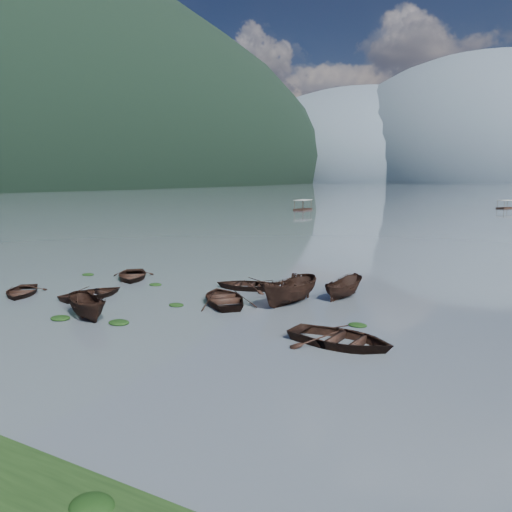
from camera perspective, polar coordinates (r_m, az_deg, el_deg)
The scene contains 22 objects.
ground_plane at distance 26.96m, azimuth -12.56°, elevation -7.68°, with size 2400.00×2400.00×0.00m, color #4C565F.
haze_mtn_a at distance 960.18m, azimuth 12.31°, elevation 8.27°, with size 520.00×520.00×280.00m, color #475666.
haze_mtn_b at distance 922.51m, azimuth 24.39°, elevation 7.67°, with size 520.00×520.00×340.00m, color #475666.
rowboat_0 at distance 36.33m, azimuth -25.22°, elevation -4.03°, with size 2.80×3.93×0.81m, color black.
rowboat_1 at distance 33.89m, azimuth -18.15°, elevation -4.50°, with size 2.98×4.17×0.86m, color black.
rowboat_2 at distance 29.07m, azimuth -18.61°, elevation -6.72°, with size 1.51×4.00×1.55m, color black.
rowboat_3 at distance 30.83m, azimuth -3.66°, elevation -5.38°, with size 3.46×4.84×1.00m, color black.
rowboat_4 at distance 23.60m, azimuth 9.61°, elevation -10.01°, with size 3.56×4.98×1.03m, color black.
rowboat_5 at distance 30.59m, azimuth 3.83°, elevation -5.49°, with size 1.88×4.99×1.93m, color black.
rowboat_6 at distance 39.11m, azimuth -13.97°, elevation -2.56°, with size 3.22×4.50×0.93m, color black.
rowboat_7 at distance 34.68m, azimuth -1.00°, elevation -3.75°, with size 3.18×4.45×0.92m, color black.
rowboat_8 at distance 32.71m, azimuth 9.93°, elevation -4.66°, with size 1.46×3.89×1.50m, color black.
weed_clump_0 at distance 29.31m, azimuth -21.45°, elevation -6.75°, with size 1.14×0.93×0.25m, color black.
weed_clump_1 at distance 30.49m, azimuth -9.10°, elevation -5.64°, with size 0.96×0.77×0.21m, color black.
weed_clump_2 at distance 27.48m, azimuth -15.39°, elevation -7.48°, with size 1.18×0.94×0.26m, color black.
weed_clump_3 at distance 35.58m, azimuth 1.36°, elevation -3.42°, with size 0.90×0.76×0.20m, color black.
weed_clump_4 at distance 26.67m, azimuth 11.53°, elevation -7.83°, with size 0.99×0.79×0.21m, color black.
weed_clump_5 at distance 41.57m, azimuth -18.64°, elevation -2.09°, with size 1.02×0.82×0.21m, color black.
weed_clump_6 at distance 36.49m, azimuth -11.42°, elevation -3.29°, with size 0.96×0.80×0.20m, color black.
weed_clump_7 at distance 33.46m, azimuth 3.69°, elevation -4.23°, with size 1.04×0.84×0.23m, color black.
pontoon_left at distance 119.61m, azimuth 5.38°, elevation 5.24°, with size 2.54×6.10×2.34m, color black, non-canonical shape.
pontoon_centre at distance 140.10m, azimuth 26.62°, elevation 4.87°, with size 2.20×5.28×2.03m, color black, non-canonical shape.
Camera 1 is at (17.29, -19.23, 7.61)m, focal length 35.00 mm.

